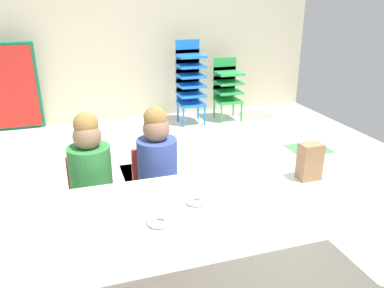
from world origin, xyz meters
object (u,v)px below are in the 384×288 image
seated_child_near_camera (90,170)px  paper_plate_center_table (121,224)px  seated_child_middle_seat (157,162)px  paper_bag_brown (310,162)px  donut_powdered_loose (159,221)px  kid_chair_green_stack (227,85)px  craft_table (214,211)px  donut_powdered_on_plate (196,200)px  kid_chair_blue_stack (190,78)px  paper_plate_near_edge (196,203)px

seated_child_near_camera → paper_plate_center_table: seated_child_near_camera is taller
seated_child_middle_seat → paper_bag_brown: (0.79, -0.52, 0.11)m
paper_bag_brown → donut_powdered_loose: (-0.95, -0.21, -0.09)m
kid_chair_green_stack → donut_powdered_loose: bearing=-117.9°
craft_table → seated_child_near_camera: (-0.58, 0.63, 0.04)m
seated_child_middle_seat → donut_powdered_on_plate: size_ratio=7.81×
kid_chair_blue_stack → paper_plate_near_edge: size_ratio=5.78×
paper_bag_brown → donut_powdered_on_plate: bearing=-173.5°
paper_plate_near_edge → paper_plate_center_table: size_ratio=1.00×
seated_child_middle_seat → kid_chair_green_stack: bearing=58.0°
craft_table → paper_bag_brown: paper_bag_brown is taller
craft_table → donut_powdered_loose: size_ratio=17.63×
paper_plate_near_edge → donut_powdered_loose: donut_powdered_loose is taller
seated_child_near_camera → paper_bag_brown: (1.22, -0.52, 0.11)m
donut_powdered_loose → paper_plate_center_table: bearing=165.4°
seated_child_near_camera → kid_chair_green_stack: size_ratio=1.15×
seated_child_near_camera → kid_chair_blue_stack: 2.76m
kid_chair_blue_stack → donut_powdered_loose: bearing=-110.1°
seated_child_middle_seat → seated_child_near_camera: bearing=180.0°
donut_powdered_loose → paper_bag_brown: bearing=12.2°
craft_table → paper_plate_near_edge: bearing=159.1°
craft_table → seated_child_middle_seat: size_ratio=2.30×
seated_child_middle_seat → paper_plate_near_edge: (0.07, -0.60, 0.00)m
craft_table → paper_plate_near_edge: paper_plate_near_edge is taller
seated_child_middle_seat → donut_powdered_on_plate: (0.07, -0.60, 0.02)m
kid_chair_green_stack → kid_chair_blue_stack: bearing=179.9°
kid_chair_blue_stack → paper_bag_brown: size_ratio=4.73×
seated_child_near_camera → kid_chair_green_stack: 3.05m
kid_chair_blue_stack → paper_plate_near_edge: kid_chair_blue_stack is taller
seated_child_middle_seat → donut_powdered_loose: (-0.16, -0.72, 0.02)m
seated_child_near_camera → paper_plate_center_table: (0.09, -0.68, 0.00)m
seated_child_near_camera → paper_plate_near_edge: (0.49, -0.60, 0.00)m
craft_table → donut_powdered_on_plate: donut_powdered_on_plate is taller
paper_bag_brown → kid_chair_blue_stack: bearing=86.3°
seated_child_near_camera → paper_bag_brown: 1.33m
paper_plate_near_edge → donut_powdered_on_plate: donut_powdered_on_plate is taller
seated_child_near_camera → donut_powdered_on_plate: size_ratio=7.81×
craft_table → paper_bag_brown: 0.66m
kid_chair_blue_stack → seated_child_middle_seat: bearing=-112.4°
craft_table → kid_chair_green_stack: kid_chair_green_stack is taller
seated_child_near_camera → paper_plate_center_table: 0.69m
craft_table → paper_plate_center_table: paper_plate_center_table is taller
seated_child_middle_seat → paper_plate_near_edge: 0.60m
donut_powdered_loose → seated_child_near_camera: bearing=110.1°
donut_powdered_on_plate → paper_plate_center_table: bearing=-168.9°
kid_chair_green_stack → paper_bag_brown: kid_chair_green_stack is taller
craft_table → kid_chair_blue_stack: (0.82, 3.01, 0.06)m
kid_chair_blue_stack → paper_plate_near_edge: (-0.91, -2.98, -0.02)m
kid_chair_blue_stack → donut_powdered_on_plate: kid_chair_blue_stack is taller
seated_child_near_camera → kid_chair_blue_stack: (1.40, 2.38, 0.02)m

